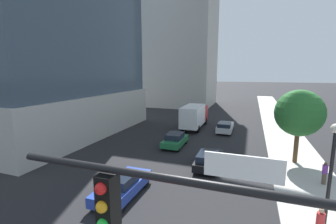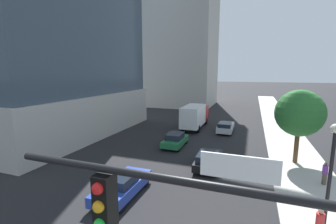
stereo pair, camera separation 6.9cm
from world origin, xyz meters
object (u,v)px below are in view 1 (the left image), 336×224
at_px(construction_building, 181,26).
at_px(car_blue, 122,185).
at_px(street_tree, 299,113).
at_px(street_lamp, 332,161).
at_px(car_silver, 225,127).
at_px(pedestrian_purple_shirt, 325,173).
at_px(car_black, 209,159).
at_px(car_green, 175,140).
at_px(box_truck, 194,115).

height_order(construction_building, car_blue, construction_building).
height_order(street_tree, car_blue, street_tree).
distance_m(street_lamp, street_tree, 9.27).
distance_m(car_silver, pedestrian_purple_shirt, 14.87).
distance_m(street_tree, pedestrian_purple_shirt, 5.24).
xyz_separation_m(car_black, car_blue, (-4.29, -6.28, 0.02)).
bearing_deg(car_green, car_silver, 61.08).
relative_size(construction_building, box_truck, 5.16).
bearing_deg(car_silver, construction_building, 119.12).
bearing_deg(car_blue, box_truck, 90.00).
relative_size(construction_building, street_lamp, 7.63).
distance_m(street_lamp, car_silver, 19.44).
bearing_deg(construction_building, car_silver, -60.88).
bearing_deg(box_truck, construction_building, 111.25).
bearing_deg(pedestrian_purple_shirt, car_green, 158.69).
xyz_separation_m(street_lamp, car_black, (-6.66, 5.92, -2.94)).
bearing_deg(car_green, pedestrian_purple_shirt, -21.31).
bearing_deg(car_blue, pedestrian_purple_shirt, 25.41).
height_order(car_silver, car_green, car_silver).
distance_m(construction_building, car_black, 41.64).
bearing_deg(box_truck, car_black, -71.77).
distance_m(street_lamp, pedestrian_purple_shirt, 6.24).
bearing_deg(car_blue, car_green, 90.00).
distance_m(car_black, pedestrian_purple_shirt, 7.98).
bearing_deg(box_truck, car_silver, -12.27).
xyz_separation_m(car_silver, car_blue, (-4.29, -18.38, 0.01)).
bearing_deg(street_lamp, street_tree, 89.34).
distance_m(street_lamp, car_black, 9.38).
bearing_deg(car_silver, car_blue, -103.15).
relative_size(street_lamp, pedestrian_purple_shirt, 3.36).
xyz_separation_m(car_silver, car_green, (-4.29, -7.77, -0.00)).
distance_m(car_green, pedestrian_purple_shirt, 13.16).
bearing_deg(street_tree, box_truck, 138.69).
relative_size(car_black, car_blue, 0.96).
xyz_separation_m(box_truck, pedestrian_purple_shirt, (12.26, -13.49, -0.88)).
relative_size(street_tree, pedestrian_purple_shirt, 3.93).
bearing_deg(construction_building, car_black, -69.85).
height_order(street_lamp, pedestrian_purple_shirt, street_lamp).
height_order(street_tree, box_truck, street_tree).
bearing_deg(car_silver, street_lamp, -69.73).
xyz_separation_m(construction_building, car_green, (8.72, -31.14, -17.49)).
distance_m(box_truck, pedestrian_purple_shirt, 18.25).
height_order(car_black, car_blue, car_blue).
distance_m(car_blue, box_truck, 19.35).
bearing_deg(car_green, car_black, -45.26).
bearing_deg(pedestrian_purple_shirt, car_silver, 122.40).
relative_size(car_blue, pedestrian_purple_shirt, 2.97).
distance_m(street_tree, box_truck, 14.94).
xyz_separation_m(car_silver, car_black, (-0.00, -12.11, -0.01)).
bearing_deg(street_tree, street_lamp, -90.66).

